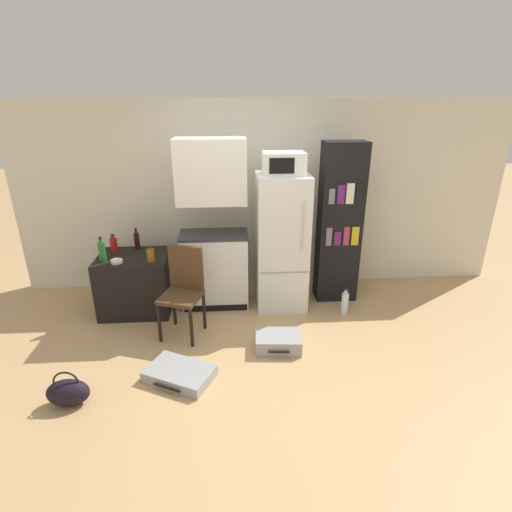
{
  "coord_description": "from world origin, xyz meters",
  "views": [
    {
      "loc": [
        -0.25,
        -3.16,
        2.45
      ],
      "look_at": [
        0.02,
        0.85,
        0.84
      ],
      "focal_mm": 28.0,
      "sensor_mm": 36.0,
      "label": 1
    }
  ],
  "objects": [
    {
      "name": "bottle_wine_dark",
      "position": [
        -1.4,
        1.51,
        0.82
      ],
      "size": [
        0.07,
        0.07,
        0.26
      ],
      "color": "black",
      "rests_on": "side_table"
    },
    {
      "name": "chair",
      "position": [
        -0.77,
        0.75,
        0.57
      ],
      "size": [
        0.5,
        0.51,
        0.98
      ],
      "rotation": [
        0.0,
        0.0,
        -0.32
      ],
      "color": "black",
      "rests_on": "ground_plane"
    },
    {
      "name": "suitcase_small_flat",
      "position": [
        -0.76,
        -0.09,
        0.05
      ],
      "size": [
        0.71,
        0.61,
        0.11
      ],
      "rotation": [
        0.0,
        0.0,
        -0.46
      ],
      "color": "#99999E",
      "rests_on": "ground_plane"
    },
    {
      "name": "bowl",
      "position": [
        -1.54,
        1.07,
        0.73
      ],
      "size": [
        0.13,
        0.13,
        0.04
      ],
      "color": "silver",
      "rests_on": "side_table"
    },
    {
      "name": "side_table",
      "position": [
        -1.41,
        1.27,
        0.35
      ],
      "size": [
        0.82,
        0.65,
        0.71
      ],
      "color": "black",
      "rests_on": "ground_plane"
    },
    {
      "name": "handbag",
      "position": [
        -1.66,
        -0.36,
        0.12
      ],
      "size": [
        0.36,
        0.2,
        0.33
      ],
      "color": "black",
      "rests_on": "ground_plane"
    },
    {
      "name": "microwave",
      "position": [
        0.35,
        1.31,
        1.76
      ],
      "size": [
        0.47,
        0.36,
        0.24
      ],
      "color": "silver",
      "rests_on": "refrigerator"
    },
    {
      "name": "bottle_amber_beer",
      "position": [
        -1.16,
        1.08,
        0.79
      ],
      "size": [
        0.09,
        0.09,
        0.19
      ],
      "color": "brown",
      "rests_on": "side_table"
    },
    {
      "name": "refrigerator",
      "position": [
        0.35,
        1.31,
        0.82
      ],
      "size": [
        0.6,
        0.61,
        1.64
      ],
      "color": "silver",
      "rests_on": "ground_plane"
    },
    {
      "name": "bottle_ketchup_red",
      "position": [
        -1.66,
        1.44,
        0.8
      ],
      "size": [
        0.09,
        0.09,
        0.21
      ],
      "color": "#AD1914",
      "rests_on": "side_table"
    },
    {
      "name": "water_bottle_front",
      "position": [
        1.09,
        0.99,
        0.15
      ],
      "size": [
        0.08,
        0.08,
        0.35
      ],
      "color": "silver",
      "rests_on": "ground_plane"
    },
    {
      "name": "bottle_green_tall",
      "position": [
        -1.7,
        1.12,
        0.83
      ],
      "size": [
        0.08,
        0.08,
        0.3
      ],
      "color": "#1E6028",
      "rests_on": "side_table"
    },
    {
      "name": "bookshelf",
      "position": [
        1.08,
        1.45,
        0.99
      ],
      "size": [
        0.51,
        0.31,
        1.98
      ],
      "color": "black",
      "rests_on": "ground_plane"
    },
    {
      "name": "wall_back",
      "position": [
        0.2,
        2.0,
        1.22
      ],
      "size": [
        6.4,
        0.1,
        2.44
      ],
      "color": "silver",
      "rests_on": "ground_plane"
    },
    {
      "name": "ground_plane",
      "position": [
        0.0,
        0.0,
        0.0
      ],
      "size": [
        24.0,
        24.0,
        0.0
      ],
      "primitive_type": "plane",
      "color": "tan"
    },
    {
      "name": "kitchen_hutch",
      "position": [
        -0.46,
        1.38,
        0.94
      ],
      "size": [
        0.82,
        0.46,
        2.03
      ],
      "color": "white",
      "rests_on": "ground_plane"
    },
    {
      "name": "suitcase_large_flat",
      "position": [
        0.21,
        0.33,
        0.08
      ],
      "size": [
        0.49,
        0.39,
        0.16
      ],
      "rotation": [
        0.0,
        0.0,
        -0.08
      ],
      "color": "#99999E",
      "rests_on": "ground_plane"
    }
  ]
}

